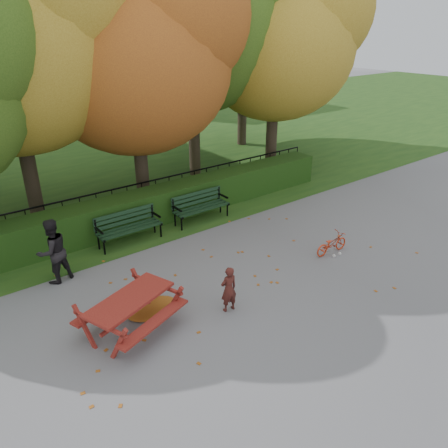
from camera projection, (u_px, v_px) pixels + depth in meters
ground at (251, 283)px, 10.26m from camera, size 90.00×90.00×0.00m
grass_strip at (55, 153)px, 20.31m from camera, size 90.00×90.00×0.00m
building_right at (88, 15)px, 32.24m from camera, size 9.00×6.00×12.00m
hedge at (155, 206)px, 13.28m from camera, size 13.00×0.90×1.00m
iron_fence at (143, 197)px, 13.83m from camera, size 14.00×0.04×1.02m
tree_b at (19, 29)px, 11.46m from camera, size 6.72×6.40×8.79m
tree_c at (146, 50)px, 12.96m from camera, size 6.30×6.00×8.00m
tree_d at (204, 9)px, 15.06m from camera, size 7.14×6.80×9.58m
tree_e at (287, 36)px, 15.85m from camera, size 6.09×5.80×8.16m
tree_g at (253, 26)px, 19.60m from camera, size 6.30×6.00×8.55m
bench_left at (128, 225)px, 11.97m from camera, size 1.80×0.57×0.88m
bench_right at (200, 204)px, 13.30m from camera, size 1.80×0.57×0.88m
picnic_table at (130, 305)px, 8.46m from camera, size 2.17×1.96×0.87m
leaf_pile at (152, 308)px, 9.30m from camera, size 1.21×0.88×0.08m
leaf_scatter at (243, 278)px, 10.47m from camera, size 9.00×5.70×0.01m
child at (229, 289)px, 9.10m from camera, size 0.40×0.28×1.04m
adult at (53, 251)px, 10.04m from camera, size 0.89×0.77×1.58m
bicycle at (332, 244)px, 11.49m from camera, size 1.07×0.42×0.56m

